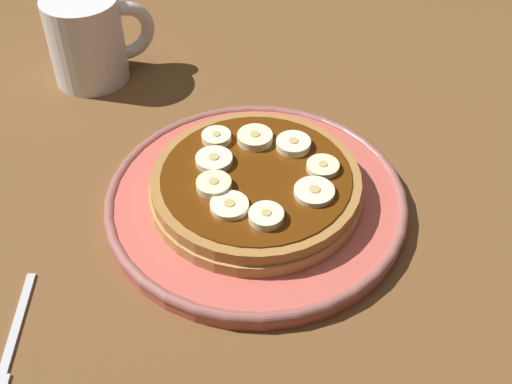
# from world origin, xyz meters

# --- Properties ---
(ground_plane) EXTENTS (1.40, 1.40, 0.03)m
(ground_plane) POSITION_xyz_m (0.00, 0.00, -0.01)
(ground_plane) COLOR brown
(plate) EXTENTS (0.28, 0.28, 0.02)m
(plate) POSITION_xyz_m (0.00, 0.00, 0.01)
(plate) COLOR #CC594C
(plate) RESTS_ON ground_plane
(pancake_stack) EXTENTS (0.19, 0.19, 0.03)m
(pancake_stack) POSITION_xyz_m (-0.00, 0.00, 0.03)
(pancake_stack) COLOR #BE8849
(pancake_stack) RESTS_ON plate
(banana_slice_0) EXTENTS (0.03, 0.03, 0.01)m
(banana_slice_0) POSITION_xyz_m (0.05, 0.02, 0.04)
(banana_slice_0) COLOR #ECEEC6
(banana_slice_0) RESTS_ON pancake_stack
(banana_slice_1) EXTENTS (0.03, 0.03, 0.01)m
(banana_slice_1) POSITION_xyz_m (-0.01, 0.06, 0.04)
(banana_slice_1) COLOR #F6EFBF
(banana_slice_1) RESTS_ON pancake_stack
(banana_slice_2) EXTENTS (0.03, 0.03, 0.01)m
(banana_slice_2) POSITION_xyz_m (-0.04, -0.03, 0.04)
(banana_slice_2) COLOR #FBEBC2
(banana_slice_2) RESTS_ON pancake_stack
(banana_slice_3) EXTENTS (0.04, 0.04, 0.01)m
(banana_slice_3) POSITION_xyz_m (0.04, -0.04, 0.04)
(banana_slice_3) COLOR #EBE4C3
(banana_slice_3) RESTS_ON pancake_stack
(banana_slice_4) EXTENTS (0.03, 0.03, 0.01)m
(banana_slice_4) POSITION_xyz_m (-0.04, 0.00, 0.04)
(banana_slice_4) COLOR #F1EFB4
(banana_slice_4) RESTS_ON pancake_stack
(banana_slice_5) EXTENTS (0.03, 0.03, 0.01)m
(banana_slice_5) POSITION_xyz_m (-0.02, -0.05, 0.04)
(banana_slice_5) COLOR #F1ECC4
(banana_slice_5) RESTS_ON pancake_stack
(banana_slice_6) EXTENTS (0.03, 0.03, 0.01)m
(banana_slice_6) POSITION_xyz_m (0.02, 0.04, 0.04)
(banana_slice_6) COLOR #F9E6B7
(banana_slice_6) RESTS_ON pancake_stack
(banana_slice_7) EXTENTS (0.03, 0.03, 0.01)m
(banana_slice_7) POSITION_xyz_m (-0.03, 0.03, 0.04)
(banana_slice_7) COLOR #EFE1C2
(banana_slice_7) RESTS_ON pancake_stack
(banana_slice_8) EXTENTS (0.03, 0.03, 0.01)m
(banana_slice_8) POSITION_xyz_m (0.06, -0.02, 0.04)
(banana_slice_8) COLOR #FAF2B6
(banana_slice_8) RESTS_ON pancake_stack
(coffee_mug) EXTENTS (0.12, 0.08, 0.10)m
(coffee_mug) POSITION_xyz_m (-0.08, 0.27, 0.05)
(coffee_mug) COLOR white
(coffee_mug) RESTS_ON ground_plane
(fork) EXTENTS (0.06, 0.12, 0.01)m
(fork) POSITION_xyz_m (-0.24, -0.06, 0.00)
(fork) COLOR silver
(fork) RESTS_ON ground_plane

